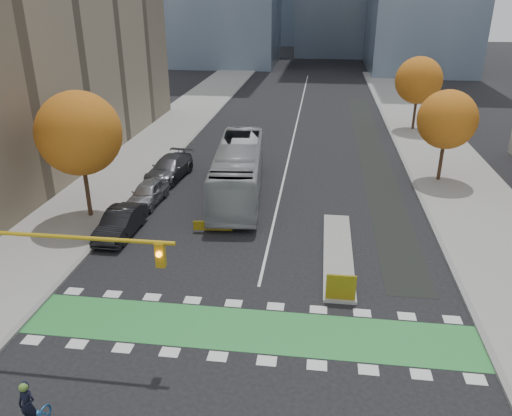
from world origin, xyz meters
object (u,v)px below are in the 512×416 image
(parked_car_c, at_px, (169,168))
(hazard_board, at_px, (341,287))
(traffic_signal_west, at_px, (38,260))
(parked_car_a, at_px, (148,193))
(tree_west, at_px, (79,133))
(tree_east_near, at_px, (447,120))
(bus, at_px, (238,170))
(tree_east_far, at_px, (419,80))
(parked_car_b, at_px, (120,223))

(parked_car_c, bearing_deg, hazard_board, -44.03)
(traffic_signal_west, xyz_separation_m, parked_car_a, (-1.07, 15.22, -3.25))
(hazard_board, bearing_deg, tree_west, 154.01)
(tree_east_near, xyz_separation_m, parked_car_c, (-21.00, -2.01, -4.02))
(parked_car_c, bearing_deg, tree_west, -104.08)
(traffic_signal_west, relative_size, bus, 0.64)
(tree_east_far, xyz_separation_m, traffic_signal_west, (-20.43, -38.51, -1.21))
(tree_east_near, bearing_deg, parked_car_a, -160.86)
(hazard_board, xyz_separation_m, tree_east_far, (8.50, 33.80, 4.44))
(tree_west, bearing_deg, bus, 29.86)
(tree_east_near, relative_size, parked_car_b, 1.45)
(tree_east_near, distance_m, traffic_signal_west, 30.08)
(hazard_board, xyz_separation_m, traffic_signal_west, (-11.93, -4.71, 3.23))
(parked_car_b, bearing_deg, tree_east_far, 54.09)
(bus, xyz_separation_m, parked_car_c, (-6.00, 2.82, -1.02))
(traffic_signal_west, relative_size, parked_car_c, 1.47)
(bus, relative_size, parked_car_a, 2.92)
(parked_car_a, relative_size, parked_car_c, 0.79)
(tree_west, distance_m, tree_east_far, 35.73)
(parked_car_b, relative_size, parked_car_c, 0.84)
(parked_car_a, bearing_deg, bus, 25.77)
(tree_east_near, xyz_separation_m, parked_car_b, (-21.00, -12.29, -4.06))
(tree_east_far, height_order, bus, tree_east_far)
(tree_west, distance_m, bus, 11.04)
(hazard_board, relative_size, tree_east_near, 0.20)
(traffic_signal_west, height_order, bus, traffic_signal_west)
(traffic_signal_west, distance_m, bus, 18.48)
(tree_east_far, height_order, parked_car_a, tree_east_far)
(bus, bearing_deg, tree_west, -155.17)
(traffic_signal_west, distance_m, parked_car_c, 20.77)
(hazard_board, relative_size, bus, 0.10)
(tree_east_near, distance_m, bus, 16.04)
(tree_east_near, relative_size, parked_car_c, 1.22)
(bus, relative_size, parked_car_c, 2.30)
(hazard_board, xyz_separation_m, parked_car_a, (-13.00, 10.51, -0.02))
(hazard_board, height_order, parked_car_a, parked_car_a)
(traffic_signal_west, relative_size, parked_car_b, 1.74)
(tree_west, xyz_separation_m, parked_car_a, (3.00, 2.71, -4.84))
(tree_east_near, xyz_separation_m, traffic_signal_west, (-19.93, -22.51, -0.83))
(tree_west, height_order, parked_car_a, tree_west)
(hazard_board, distance_m, traffic_signal_west, 13.23)
(parked_car_a, bearing_deg, parked_car_c, 93.51)
(traffic_signal_west, height_order, parked_car_b, traffic_signal_west)
(tree_east_near, height_order, bus, tree_east_near)
(tree_east_near, height_order, parked_car_b, tree_east_near)
(tree_west, height_order, parked_car_c, tree_west)
(tree_west, xyz_separation_m, parked_car_b, (3.00, -2.29, -4.81))
(tree_east_near, relative_size, parked_car_a, 1.54)
(tree_east_near, height_order, tree_east_far, tree_east_far)
(tree_west, distance_m, tree_east_near, 26.01)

